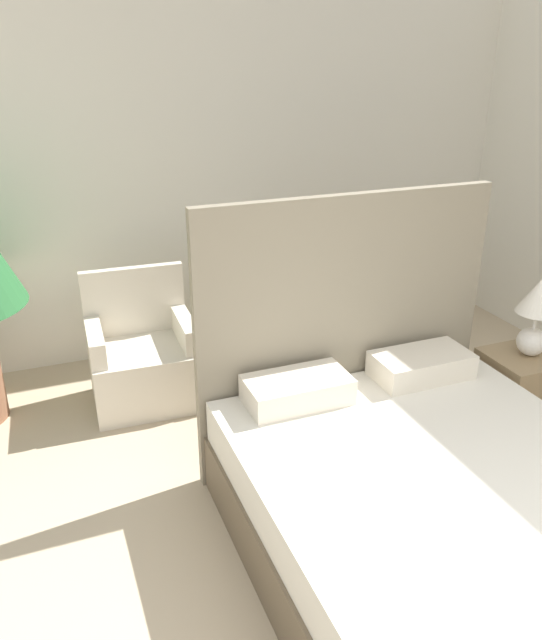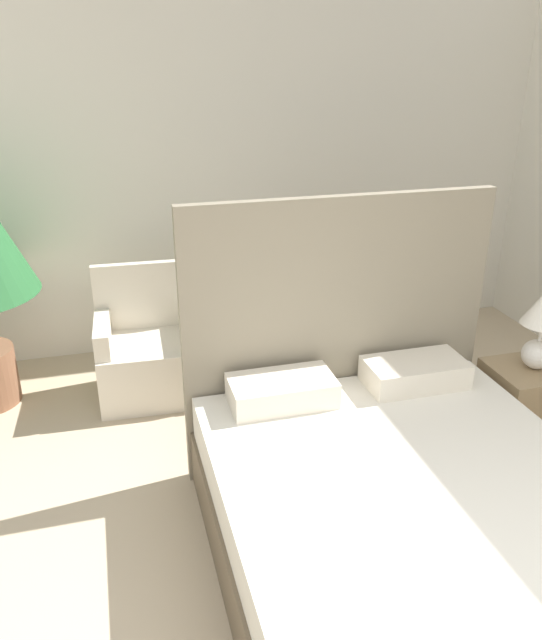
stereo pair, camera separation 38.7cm
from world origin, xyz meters
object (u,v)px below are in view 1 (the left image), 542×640
(armchair_near_window_left, at_px, (143,364))
(table_lamp, at_px, (537,309))
(armchair_near_window_right, at_px, (278,341))
(nightstand, at_px, (519,396))
(bed, at_px, (429,498))

(armchair_near_window_left, height_order, table_lamp, table_lamp)
(armchair_near_window_right, relative_size, nightstand, 1.59)
(bed, height_order, armchair_near_window_right, bed)
(nightstand, bearing_deg, armchair_near_window_left, 148.30)
(bed, relative_size, nightstand, 3.58)
(armchair_near_window_left, distance_m, nightstand, 2.43)
(armchair_near_window_left, height_order, nightstand, armchair_near_window_left)
(armchair_near_window_right, height_order, table_lamp, table_lamp)
(bed, xyz_separation_m, table_lamp, (1.12, 0.64, 0.53))
(bed, bearing_deg, table_lamp, 29.82)
(armchair_near_window_left, xyz_separation_m, table_lamp, (2.09, -1.27, 0.58))
(table_lamp, bearing_deg, bed, -150.18)
(armchair_near_window_left, relative_size, armchair_near_window_right, 1.00)
(table_lamp, bearing_deg, armchair_near_window_right, 130.89)
(bed, bearing_deg, nightstand, 30.20)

